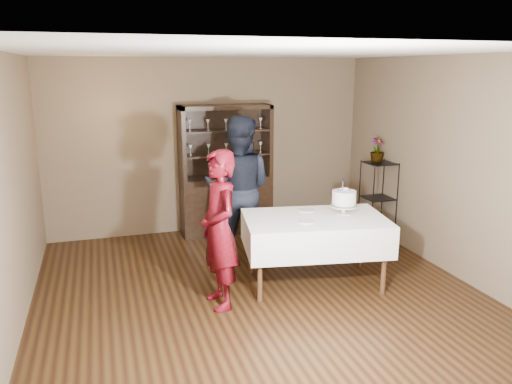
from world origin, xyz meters
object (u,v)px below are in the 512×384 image
plant_etagere (378,198)px  man (238,189)px  china_hutch (226,191)px  cake_table (315,233)px  potted_plant (377,150)px  woman (219,230)px  cake (344,199)px

plant_etagere → man: 2.22m
china_hutch → cake_table: 2.30m
man → potted_plant: bearing=-152.8°
china_hutch → woman: size_ratio=1.16×
plant_etagere → cake: 1.67m
china_hutch → potted_plant: (2.05, -1.01, 0.70)m
cake_table → man: size_ratio=0.93×
plant_etagere → cake: cake is taller
plant_etagere → cake_table: (-1.56, -1.19, -0.02)m
woman → man: man is taller
man → plant_etagere: bearing=-154.0°
plant_etagere → potted_plant: (-0.03, 0.04, 0.72)m
plant_etagere → woman: woman is taller
cake → potted_plant: potted_plant is taller
plant_etagere → cake_table: plant_etagere is taller
potted_plant → plant_etagere: bearing=-56.0°
cake_table → man: bearing=120.2°
cake_table → woman: size_ratio=1.04×
cake → potted_plant: (1.14, 1.19, 0.36)m
woman → plant_etagere: bearing=110.3°
cake_table → cake: cake is taller
plant_etagere → woman: bearing=-153.1°
potted_plant → china_hutch: bearing=153.8°
woman → potted_plant: 3.14m
cake_table → woman: bearing=-169.9°
china_hutch → man: size_ratio=1.03×
cake_table → potted_plant: size_ratio=5.00×
cake_table → cake: bearing=6.6°
plant_etagere → potted_plant: potted_plant is taller
woman → cake: (1.60, 0.26, 0.14)m
woman → man: (0.58, 1.31, 0.11)m
china_hutch → plant_etagere: china_hutch is taller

